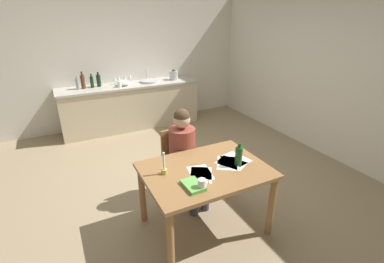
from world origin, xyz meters
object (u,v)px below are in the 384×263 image
coffee_mug (202,184)px  teacup_on_counter (120,84)px  dining_table (205,177)px  person_seated (185,151)px  wine_glass_back_right (115,79)px  wine_bottle_on_table (239,156)px  wine_glass_by_kettle (125,78)px  bottle_oil (78,84)px  stovetop_kettle (174,75)px  wine_glass_near_sink (130,77)px  chair_at_table (179,160)px  bottle_vinegar (83,81)px  book_magazine (193,185)px  wine_glass_back_left (119,78)px  bottle_wine_red (92,82)px  bottle_sauce (99,80)px  candlestick (164,168)px  sink_unit (149,81)px  mixing_bowl (123,83)px

coffee_mug → teacup_on_counter: size_ratio=1.01×
dining_table → person_seated: (0.04, 0.56, 0.04)m
wine_glass_back_right → wine_bottle_on_table: bearing=-82.3°
wine_bottle_on_table → wine_glass_by_kettle: wine_glass_by_kettle is taller
person_seated → bottle_oil: size_ratio=4.78×
stovetop_kettle → wine_glass_near_sink: 0.91m
person_seated → wine_bottle_on_table: bearing=-64.2°
chair_at_table → wine_glass_by_kettle: 2.78m
dining_table → bottle_oil: bearing=104.1°
person_seated → wine_bottle_on_table: (0.31, -0.64, 0.17)m
chair_at_table → bottle_oil: bottle_oil is taller
bottle_vinegar → teacup_on_counter: (0.62, -0.20, -0.08)m
book_magazine → wine_glass_back_left: bearing=85.0°
bottle_wine_red → wine_glass_near_sink: size_ratio=1.69×
chair_at_table → bottle_sauce: (-0.47, 2.68, 0.52)m
coffee_mug → wine_glass_near_sink: wine_glass_near_sink is taller
candlestick → wine_glass_back_left: wine_glass_back_left is taller
sink_unit → wine_glass_back_left: bearing=165.9°
mixing_bowl → wine_glass_by_kettle: 0.22m
bottle_sauce → mixing_bowl: (0.43, -0.14, -0.06)m
dining_table → wine_glass_near_sink: 3.46m
person_seated → teacup_on_counter: 2.60m
bottle_vinegar → stovetop_kettle: bottle_vinegar is taller
chair_at_table → wine_glass_near_sink: size_ratio=5.70×
wine_glass_near_sink → wine_glass_back_right: size_ratio=1.00×
wine_glass_back_left → wine_glass_back_right: size_ratio=1.00×
chair_at_table → teacup_on_counter: size_ratio=7.78×
chair_at_table → person_seated: 0.24m
stovetop_kettle → wine_glass_back_left: bearing=172.4°
sink_unit → wine_glass_back_left: size_ratio=2.34×
mixing_bowl → teacup_on_counter: 0.14m
wine_glass_by_kettle → wine_glass_back_left: same height
stovetop_kettle → bottle_wine_red: bearing=177.9°
chair_at_table → candlestick: candlestick is taller
sink_unit → stovetop_kettle: bearing=-0.4°
mixing_bowl → wine_glass_back_right: 0.23m
chair_at_table → wine_bottle_on_table: size_ratio=3.54×
dining_table → bottle_wine_red: size_ratio=4.82×
wine_bottle_on_table → bottle_wine_red: 3.56m
bottle_wine_red → teacup_on_counter: (0.47, -0.21, -0.06)m
bottle_oil → teacup_on_counter: size_ratio=2.22×
person_seated → candlestick: (-0.44, -0.46, 0.13)m
book_magazine → wine_glass_by_kettle: bearing=83.1°
sink_unit → wine_glass_near_sink: (-0.35, 0.15, 0.09)m
chair_at_table → book_magazine: 1.01m
bottle_oil → stovetop_kettle: size_ratio=1.14×
sink_unit → teacup_on_counter: size_ratio=3.19×
bottle_vinegar → bottle_wine_red: 0.16m
teacup_on_counter → bottle_vinegar: bearing=161.9°
candlestick → bottle_vinegar: bearing=95.8°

